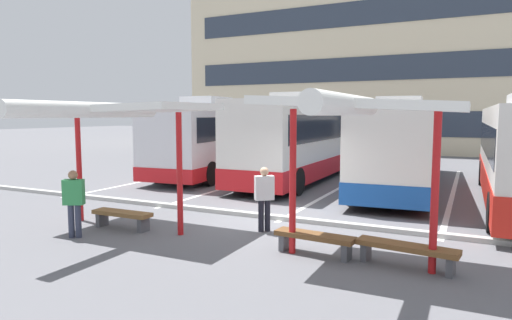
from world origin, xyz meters
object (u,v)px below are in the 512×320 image
at_px(waiting_passenger_1, 74,199).
at_px(coach_bus_2, 402,146).
at_px(waiting_shelter_1, 358,109).
at_px(bench_0, 122,216).
at_px(bench_1, 315,239).
at_px(coach_bus_0, 219,138).
at_px(waiting_passenger_0, 264,195).
at_px(bench_2, 406,250).
at_px(coach_bus_1, 307,139).
at_px(waiting_shelter_0, 117,112).

bearing_deg(waiting_passenger_1, coach_bus_2, 63.06).
bearing_deg(coach_bus_2, waiting_shelter_1, -86.58).
xyz_separation_m(bench_0, waiting_passenger_1, (-0.43, -1.10, 0.57)).
bearing_deg(bench_1, coach_bus_2, 88.43).
bearing_deg(bench_1, waiting_shelter_1, -19.44).
bearing_deg(coach_bus_2, bench_0, -117.53).
distance_m(coach_bus_0, bench_1, 12.98).
distance_m(coach_bus_0, waiting_passenger_0, 10.90).
relative_size(coach_bus_0, bench_2, 5.36).
bearing_deg(coach_bus_0, waiting_passenger_0, -53.56).
relative_size(coach_bus_2, waiting_passenger_1, 7.76).
xyz_separation_m(coach_bus_2, waiting_passenger_0, (-1.99, -8.87, -0.72)).
xyz_separation_m(coach_bus_1, coach_bus_2, (4.21, -0.58, -0.13)).
xyz_separation_m(waiting_shelter_0, bench_1, (5.05, 0.17, -2.60)).
relative_size(coach_bus_0, waiting_shelter_0, 2.26).
bearing_deg(waiting_shelter_1, coach_bus_2, 93.42).
height_order(coach_bus_0, waiting_passenger_0, coach_bus_0).
height_order(bench_1, waiting_passenger_1, waiting_passenger_1).
xyz_separation_m(bench_1, waiting_passenger_0, (-1.71, 1.24, 0.58)).
xyz_separation_m(coach_bus_1, bench_0, (-1.11, -10.80, -1.43)).
distance_m(waiting_shelter_1, waiting_passenger_0, 3.67).
height_order(coach_bus_1, coach_bus_2, coach_bus_1).
xyz_separation_m(waiting_shelter_0, bench_0, (-0.00, 0.06, -2.60)).
distance_m(coach_bus_2, bench_1, 10.20).
bearing_deg(waiting_passenger_1, coach_bus_0, 103.54).
bearing_deg(waiting_passenger_1, bench_2, 9.65).
relative_size(waiting_shelter_0, waiting_passenger_1, 2.85).
bearing_deg(bench_1, coach_bus_1, 110.21).
bearing_deg(waiting_shelter_0, bench_2, 1.67).
xyz_separation_m(coach_bus_2, bench_1, (-0.28, -10.11, -1.30)).
height_order(waiting_shelter_1, bench_1, waiting_shelter_1).
height_order(coach_bus_1, waiting_shelter_0, coach_bus_1).
height_order(coach_bus_0, bench_0, coach_bus_0).
relative_size(coach_bus_1, waiting_shelter_1, 2.95).
xyz_separation_m(waiting_shelter_1, bench_1, (-0.90, 0.32, -2.64)).
distance_m(bench_0, waiting_passenger_1, 1.31).
distance_m(coach_bus_1, bench_1, 11.48).
bearing_deg(waiting_shelter_0, waiting_shelter_1, -1.41).
bearing_deg(coach_bus_2, bench_2, -81.41).
distance_m(waiting_shelter_0, bench_0, 2.60).
bearing_deg(bench_2, bench_1, -179.11).
distance_m(coach_bus_0, bench_0, 10.66).
xyz_separation_m(bench_2, waiting_passenger_1, (-7.28, -1.24, 0.57)).
bearing_deg(coach_bus_1, waiting_passenger_1, -97.38).
xyz_separation_m(coach_bus_1, waiting_passenger_1, (-1.54, -11.90, -0.86)).
xyz_separation_m(waiting_shelter_0, waiting_passenger_1, (-0.43, -1.04, -2.03)).
bearing_deg(waiting_shelter_0, waiting_passenger_0, 22.95).
bearing_deg(waiting_passenger_0, waiting_shelter_0, -157.05).
relative_size(coach_bus_1, bench_1, 7.13).
height_order(bench_2, waiting_passenger_1, waiting_passenger_1).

